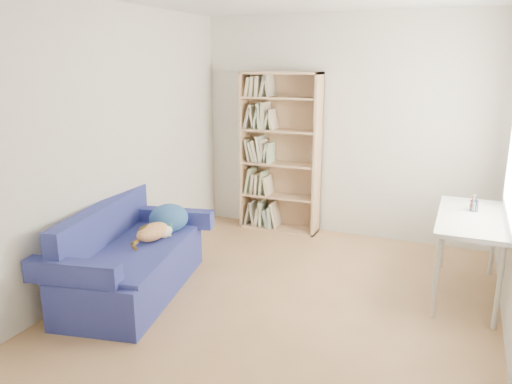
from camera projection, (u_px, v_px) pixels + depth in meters
ground at (286, 301)px, 4.43m from camera, size 4.00×4.00×0.00m
room_shell at (302, 116)px, 4.00m from camera, size 3.54×4.04×2.62m
sofa at (133, 258)px, 4.57m from camera, size 1.08×1.78×0.81m
bookshelf at (280, 159)px, 6.11m from camera, size 0.97×0.30×1.94m
desk at (471, 224)px, 4.39m from camera, size 0.56×1.23×0.75m
pen_cup at (474, 205)px, 4.51m from camera, size 0.08×0.08×0.16m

